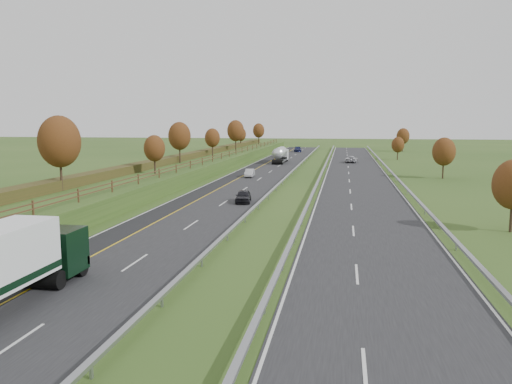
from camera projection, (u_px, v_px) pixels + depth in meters
ground at (300, 183)px, 73.81m from camera, size 400.00×400.00×0.00m
near_carriageway at (253, 178)px, 80.05m from camera, size 10.50×200.00×0.04m
far_carriageway at (357, 180)px, 77.22m from camera, size 10.50×200.00×0.04m
hard_shoulder at (230, 178)px, 80.69m from camera, size 3.00×200.00×0.04m
lane_markings at (292, 179)px, 78.83m from camera, size 26.75×200.00×0.01m
embankment_left at (175, 171)px, 82.15m from camera, size 12.00×200.00×2.00m
hedge_left at (163, 161)px, 82.27m from camera, size 2.20×180.00×1.10m
fence_left at (201, 161)px, 80.73m from camera, size 0.12×189.06×1.20m
median_barrier_near at (288, 175)px, 78.99m from camera, size 0.32×200.00×0.71m
median_barrier_far at (320, 176)px, 78.11m from camera, size 0.32×200.00×0.71m
outer_barrier_far at (396, 177)px, 76.14m from camera, size 0.32×200.00×0.71m
trees_left at (170, 139)px, 78.05m from camera, size 6.64×164.30×7.66m
trees_far at (420, 145)px, 102.83m from camera, size 8.45×118.60×7.12m
road_tanker at (280, 154)px, 110.23m from camera, size 2.40×11.22×3.46m
car_dark_near at (243, 196)px, 55.94m from camera, size 2.14×4.26×1.39m
car_silver_mid at (250, 173)px, 81.78m from camera, size 1.65×4.04×1.30m
car_small_far at (298, 149)px, 150.10m from camera, size 2.60×5.45×1.53m
car_oncoming at (351, 159)px, 110.86m from camera, size 2.83×5.39×1.45m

